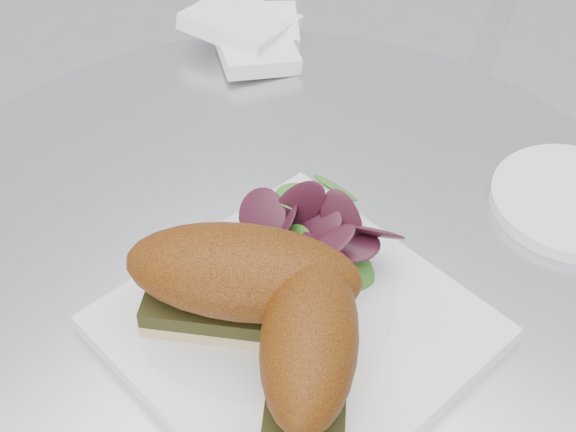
# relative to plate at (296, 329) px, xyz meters

# --- Properties ---
(table) EXTENTS (0.70, 0.70, 0.73)m
(table) POSITION_rel_plate_xyz_m (-0.06, 0.05, -0.25)
(table) COLOR silver
(table) RESTS_ON ground
(plate) EXTENTS (0.27, 0.27, 0.02)m
(plate) POSITION_rel_plate_xyz_m (0.00, 0.00, 0.00)
(plate) COLOR white
(plate) RESTS_ON table
(sandwich_left) EXTENTS (0.18, 0.15, 0.08)m
(sandwich_left) POSITION_rel_plate_xyz_m (-0.03, -0.02, 0.05)
(sandwich_left) COLOR #D5BF85
(sandwich_left) RESTS_ON plate
(sandwich_right) EXTENTS (0.13, 0.16, 0.08)m
(sandwich_right) POSITION_rel_plate_xyz_m (0.04, -0.03, 0.05)
(sandwich_right) COLOR #D5BF85
(sandwich_right) RESTS_ON plate
(salad) EXTENTS (0.11, 0.11, 0.05)m
(salad) POSITION_rel_plate_xyz_m (-0.02, 0.07, 0.03)
(salad) COLOR green
(salad) RESTS_ON plate
(napkin) EXTENTS (0.15, 0.15, 0.02)m
(napkin) POSITION_rel_plate_xyz_m (-0.28, 0.27, 0.00)
(napkin) COLOR white
(napkin) RESTS_ON table
(saucer) EXTENTS (0.14, 0.14, 0.01)m
(saucer) POSITION_rel_plate_xyz_m (0.10, 0.26, -0.00)
(saucer) COLOR white
(saucer) RESTS_ON table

